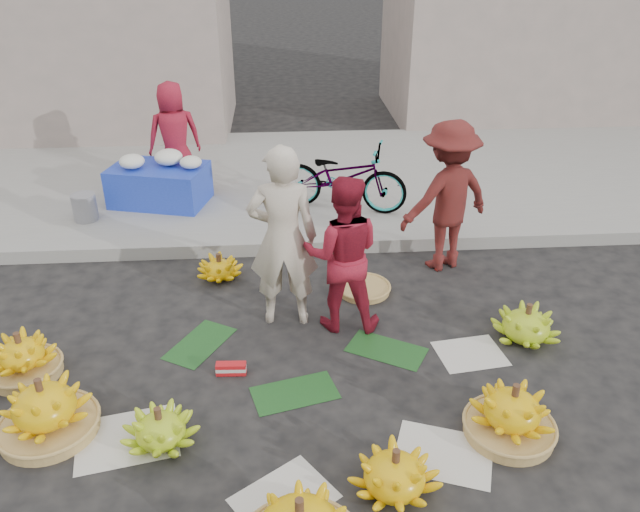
{
  "coord_description": "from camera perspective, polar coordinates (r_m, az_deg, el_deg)",
  "views": [
    {
      "loc": [
        -0.16,
        -3.97,
        3.22
      ],
      "look_at": [
        0.16,
        0.74,
        0.7
      ],
      "focal_mm": 35.0,
      "sensor_mm": 36.0,
      "label": 1
    }
  ],
  "objects": [
    {
      "name": "ground",
      "position": [
        5.11,
        -1.25,
        -10.92
      ],
      "size": [
        80.0,
        80.0,
        0.0
      ],
      "primitive_type": "plane",
      "color": "black",
      "rests_on": "ground"
    },
    {
      "name": "curb",
      "position": [
        6.93,
        -2.16,
        1.08
      ],
      "size": [
        40.0,
        0.25,
        0.15
      ],
      "primitive_type": "cube",
      "color": "gray",
      "rests_on": "ground"
    },
    {
      "name": "sidewalk",
      "position": [
        8.85,
        -2.64,
        7.17
      ],
      "size": [
        40.0,
        4.0,
        0.12
      ],
      "primitive_type": "cube",
      "color": "gray",
      "rests_on": "ground"
    },
    {
      "name": "building_left",
      "position": [
        11.87,
        -24.31,
        19.94
      ],
      "size": [
        6.0,
        3.0,
        4.0
      ],
      "primitive_type": "cube",
      "color": "gray",
      "rests_on": "sidewalk"
    },
    {
      "name": "newspaper_scatter",
      "position": [
        4.52,
        -0.73,
        -17.28
      ],
      "size": [
        3.2,
        1.8,
        0.0
      ],
      "primitive_type": null,
      "color": "silver",
      "rests_on": "ground"
    },
    {
      "name": "banana_leaves",
      "position": [
        5.27,
        -2.46,
        -9.56
      ],
      "size": [
        2.0,
        1.0,
        0.0
      ],
      "primitive_type": null,
      "color": "#164319",
      "rests_on": "ground"
    },
    {
      "name": "banana_bunch_0",
      "position": [
        4.91,
        -23.84,
        -12.72
      ],
      "size": [
        0.71,
        0.71,
        0.47
      ],
      "rotation": [
        0.0,
        0.0,
        -0.18
      ],
      "color": "#A27E44",
      "rests_on": "ground"
    },
    {
      "name": "banana_bunch_1",
      "position": [
        4.61,
        -14.41,
        -15.04
      ],
      "size": [
        0.5,
        0.5,
        0.31
      ],
      "rotation": [
        0.0,
        0.0,
        0.05
      ],
      "color": "#87B419",
      "rests_on": "ground"
    },
    {
      "name": "banana_bunch_3",
      "position": [
        4.2,
        6.85,
        -19.14
      ],
      "size": [
        0.72,
        0.72,
        0.35
      ],
      "rotation": [
        0.0,
        0.0,
        -0.42
      ],
      "color": "yellow",
      "rests_on": "ground"
    },
    {
      "name": "banana_bunch_4",
      "position": [
        4.7,
        17.11,
        -13.6
      ],
      "size": [
        0.63,
        0.63,
        0.44
      ],
      "rotation": [
        0.0,
        0.0,
        -0.11
      ],
      "color": "#A27E44",
      "rests_on": "ground"
    },
    {
      "name": "banana_bunch_5",
      "position": [
        5.72,
        18.35,
        -5.93
      ],
      "size": [
        0.69,
        0.69,
        0.36
      ],
      "rotation": [
        0.0,
        0.0,
        -0.27
      ],
      "color": "#87B419",
      "rests_on": "ground"
    },
    {
      "name": "banana_bunch_6",
      "position": [
        5.56,
        -25.54,
        -8.38
      ],
      "size": [
        0.56,
        0.56,
        0.4
      ],
      "rotation": [
        0.0,
        0.0,
        -0.05
      ],
      "color": "#A27E44",
      "rests_on": "ground"
    },
    {
      "name": "banana_bunch_7",
      "position": [
        6.44,
        -9.18,
        -1.11
      ],
      "size": [
        0.53,
        0.53,
        0.28
      ],
      "rotation": [
        0.0,
        0.0,
        -0.36
      ],
      "color": "yellow",
      "rests_on": "ground"
    },
    {
      "name": "basket_spare",
      "position": [
        6.19,
        4.01,
        -3.0
      ],
      "size": [
        0.56,
        0.56,
        0.06
      ],
      "primitive_type": "cylinder",
      "rotation": [
        0.0,
        0.0,
        -0.1
      ],
      "color": "#A27E44",
      "rests_on": "ground"
    },
    {
      "name": "incense_stack",
      "position": [
        5.15,
        -8.13,
        -10.14
      ],
      "size": [
        0.24,
        0.09,
        0.1
      ],
      "primitive_type": "cube",
      "rotation": [
        0.0,
        0.0,
        -0.05
      ],
      "color": "red",
      "rests_on": "ground"
    },
    {
      "name": "vendor_cream",
      "position": [
        5.37,
        -3.42,
        1.66
      ],
      "size": [
        0.62,
        0.42,
        1.67
      ],
      "primitive_type": "imported",
      "rotation": [
        0.0,
        0.0,
        3.11
      ],
      "color": "beige",
      "rests_on": "ground"
    },
    {
      "name": "vendor_red",
      "position": [
        5.35,
        2.07,
        0.16
      ],
      "size": [
        0.75,
        0.61,
        1.42
      ],
      "primitive_type": "imported",
      "rotation": [
        0.0,
        0.0,
        3.03
      ],
      "color": "#A5192B",
      "rests_on": "ground"
    },
    {
      "name": "man_striped",
      "position": [
        6.45,
        11.55,
        5.33
      ],
      "size": [
        1.16,
        0.92,
        1.57
      ],
      "primitive_type": "imported",
      "rotation": [
        0.0,
        0.0,
        3.53
      ],
      "color": "maroon",
      "rests_on": "ground"
    },
    {
      "name": "flower_table",
      "position": [
        8.03,
        -14.44,
        6.57
      ],
      "size": [
        1.28,
        0.97,
        0.66
      ],
      "rotation": [
        0.0,
        0.0,
        -0.25
      ],
      "color": "#1C34B9",
      "rests_on": "sidewalk"
    },
    {
      "name": "grey_bucket",
      "position": [
        7.84,
        -20.71,
        4.2
      ],
      "size": [
        0.28,
        0.28,
        0.32
      ],
      "primitive_type": "cylinder",
      "color": "gray",
      "rests_on": "sidewalk"
    },
    {
      "name": "flower_vendor",
      "position": [
        8.36,
        -13.17,
        10.64
      ],
      "size": [
        0.78,
        0.62,
        1.38
      ],
      "primitive_type": "imported",
      "rotation": [
        0.0,
        0.0,
        3.43
      ],
      "color": "#A5192B",
      "rests_on": "sidewalk"
    },
    {
      "name": "bicycle",
      "position": [
        7.55,
        2.01,
        7.26
      ],
      "size": [
        1.01,
        1.67,
        0.83
      ],
      "primitive_type": "imported",
      "rotation": [
        0.0,
        0.0,
        1.26
      ],
      "color": "gray",
      "rests_on": "sidewalk"
    }
  ]
}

